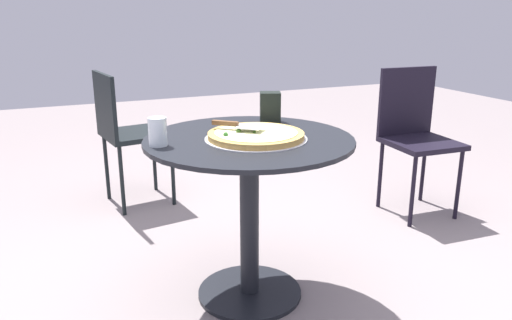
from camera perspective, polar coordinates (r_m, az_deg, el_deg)
name	(u,v)px	position (r m, az deg, el deg)	size (l,w,h in m)	color
ground_plane	(250,294)	(2.29, -0.71, -14.83)	(10.00, 10.00, 0.00)	gray
patio_table	(249,185)	(2.07, -0.76, -2.87)	(0.84, 0.84, 0.70)	black
pizza_on_tray	(256,136)	(1.99, -0.01, 2.78)	(0.40, 0.40, 0.04)	silver
pizza_server	(237,125)	(2.01, -2.19, 3.97)	(0.19, 0.18, 0.02)	silver
drinking_cup	(158,132)	(1.92, -11.03, 3.15)	(0.07, 0.07, 0.11)	silver
napkin_dispenser	(270,107)	(2.27, 1.61, 5.96)	(0.09, 0.07, 0.14)	black
patio_chair_near	(415,130)	(3.16, 17.49, 3.30)	(0.40, 0.40, 0.86)	black
patio_chair_far	(125,127)	(3.19, -14.55, 3.60)	(0.43, 0.43, 0.83)	black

